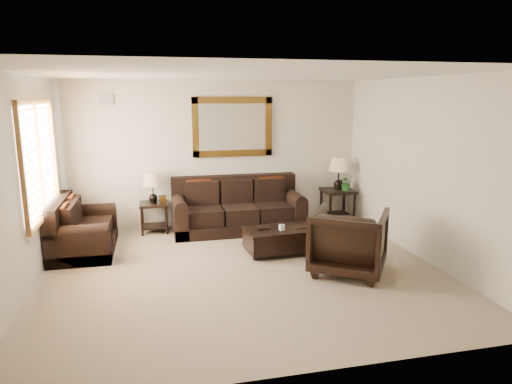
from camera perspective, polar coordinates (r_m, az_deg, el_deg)
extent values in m
cube|color=gray|center=(6.53, -1.69, -9.84)|extent=(5.50, 5.00, 0.01)
cube|color=white|center=(6.07, -1.85, 14.54)|extent=(5.50, 5.00, 0.01)
cube|color=beige|center=(8.60, -5.05, 4.75)|extent=(5.50, 0.01, 2.70)
cube|color=beige|center=(3.80, 5.65, -4.59)|extent=(5.50, 0.01, 2.70)
cube|color=beige|center=(6.25, -27.35, 0.68)|extent=(0.01, 5.00, 2.70)
cube|color=beige|center=(7.21, 20.21, 2.65)|extent=(0.01, 5.00, 2.70)
cube|color=white|center=(7.08, -25.65, 3.68)|extent=(0.01, 1.80, 1.50)
cube|color=brown|center=(7.02, -25.96, 10.08)|extent=(0.06, 1.96, 0.08)
cube|color=brown|center=(7.21, -24.81, -2.52)|extent=(0.06, 1.96, 0.08)
cube|color=brown|center=(6.16, -27.17, 2.46)|extent=(0.06, 0.08, 1.50)
cube|color=brown|center=(7.98, -23.99, 4.64)|extent=(0.06, 0.08, 1.50)
cube|color=brown|center=(7.07, -25.38, 3.69)|extent=(0.05, 0.05, 1.50)
cube|color=#503610|center=(8.57, -2.94, 8.11)|extent=(1.50, 0.06, 1.10)
cube|color=white|center=(8.58, -2.96, 8.12)|extent=(1.26, 0.01, 0.86)
cube|color=#999999|center=(8.46, -18.24, 10.88)|extent=(0.25, 0.02, 0.18)
cube|color=black|center=(8.39, -2.22, -4.14)|extent=(2.34, 1.01, 0.19)
cube|color=black|center=(8.62, -2.74, 0.55)|extent=(2.34, 0.23, 0.48)
cube|color=black|center=(8.22, -6.49, -2.83)|extent=(0.60, 0.83, 0.29)
cube|color=black|center=(8.31, -2.21, -2.60)|extent=(0.60, 0.83, 0.29)
cube|color=black|center=(8.45, 1.97, -2.35)|extent=(0.60, 0.83, 0.29)
cube|color=black|center=(8.22, -9.48, -3.30)|extent=(0.23, 1.01, 0.56)
cylinder|color=black|center=(8.15, -9.55, -1.39)|extent=(0.23, 0.99, 0.23)
cube|color=black|center=(8.60, 4.70, -2.50)|extent=(0.23, 1.01, 0.56)
cylinder|color=black|center=(8.53, 4.73, -0.66)|extent=(0.23, 0.99, 0.23)
cube|color=#63260D|center=(8.33, -7.11, 0.03)|extent=(0.45, 0.20, 0.46)
cube|color=#63260D|center=(8.58, 1.98, 0.46)|extent=(0.45, 0.20, 0.46)
cube|color=black|center=(7.79, -20.58, -6.31)|extent=(0.91, 1.53, 0.17)
cube|color=black|center=(7.70, -23.47, -2.41)|extent=(0.21, 1.53, 0.43)
cube|color=black|center=(7.46, -20.83, -5.39)|extent=(0.75, 0.53, 0.26)
cube|color=black|center=(7.99, -20.31, -4.22)|extent=(0.75, 0.53, 0.26)
cube|color=black|center=(7.11, -21.35, -6.67)|extent=(0.91, 0.21, 0.51)
cylinder|color=black|center=(7.04, -21.51, -4.71)|extent=(0.89, 0.21, 0.21)
cube|color=black|center=(8.37, -20.11, -3.82)|extent=(0.91, 0.21, 0.51)
cylinder|color=black|center=(8.31, -20.23, -2.13)|extent=(0.89, 0.21, 0.21)
cube|color=#63260D|center=(7.35, -22.55, -3.01)|extent=(0.18, 0.40, 0.41)
cube|color=#63260D|center=(7.98, -21.81, -1.83)|extent=(0.18, 0.40, 0.41)
cube|color=black|center=(8.38, -12.68, -1.47)|extent=(0.50, 0.50, 0.05)
cube|color=black|center=(8.49, -12.55, -4.17)|extent=(0.42, 0.42, 0.03)
cylinder|color=black|center=(8.25, -14.05, -3.71)|extent=(0.05, 0.05, 0.50)
cylinder|color=black|center=(8.25, -11.11, -3.57)|extent=(0.05, 0.05, 0.50)
cylinder|color=black|center=(8.66, -14.02, -2.96)|extent=(0.05, 0.05, 0.50)
cylinder|color=black|center=(8.66, -11.21, -2.83)|extent=(0.05, 0.05, 0.50)
sphere|color=black|center=(8.36, -12.72, -0.72)|extent=(0.15, 0.15, 0.15)
cylinder|color=black|center=(8.32, -12.77, 0.37)|extent=(0.02, 0.02, 0.32)
cone|color=#CFB78A|center=(8.29, -12.83, 1.59)|extent=(0.34, 0.34, 0.23)
cube|color=#503610|center=(8.27, -11.58, -0.90)|extent=(0.14, 0.09, 0.15)
cube|color=black|center=(9.04, 10.22, 0.15)|extent=(0.58, 0.58, 0.05)
cube|color=black|center=(9.15, 10.11, -2.77)|extent=(0.49, 0.49, 0.03)
cylinder|color=black|center=(8.79, 9.30, -2.25)|extent=(0.05, 0.05, 0.58)
cylinder|color=black|center=(8.99, 12.21, -2.05)|extent=(0.05, 0.05, 0.58)
cylinder|color=black|center=(9.24, 8.15, -1.52)|extent=(0.05, 0.05, 0.58)
cylinder|color=black|center=(9.42, 10.94, -1.35)|extent=(0.05, 0.05, 0.58)
sphere|color=black|center=(9.01, 10.25, 0.97)|extent=(0.18, 0.18, 0.18)
cylinder|color=black|center=(8.98, 10.30, 2.15)|extent=(0.03, 0.03, 0.38)
cone|color=#CFB78A|center=(8.95, 10.35, 3.47)|extent=(0.40, 0.40, 0.27)
sphere|color=black|center=(6.93, -0.02, -8.16)|extent=(0.11, 0.11, 0.11)
sphere|color=black|center=(7.20, 7.62, -7.48)|extent=(0.11, 0.11, 0.11)
sphere|color=black|center=(7.34, -0.81, -6.99)|extent=(0.11, 0.11, 0.11)
sphere|color=black|center=(7.59, 6.44, -6.41)|extent=(0.11, 0.11, 0.11)
cube|color=black|center=(7.19, 3.38, -5.79)|extent=(1.19, 0.70, 0.32)
cube|color=black|center=(7.14, 3.40, -4.69)|extent=(1.22, 0.72, 0.04)
cube|color=black|center=(7.10, 0.89, -4.52)|extent=(0.20, 0.15, 0.03)
cube|color=black|center=(7.17, 5.54, -4.42)|extent=(0.19, 0.14, 0.02)
cube|color=white|center=(7.03, 3.26, -4.43)|extent=(0.09, 0.08, 0.09)
imported|color=black|center=(6.46, 11.54, -5.66)|extent=(1.31, 1.29, 0.99)
imported|color=#225E20|center=(8.97, 11.26, 0.97)|extent=(0.37, 0.39, 0.24)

